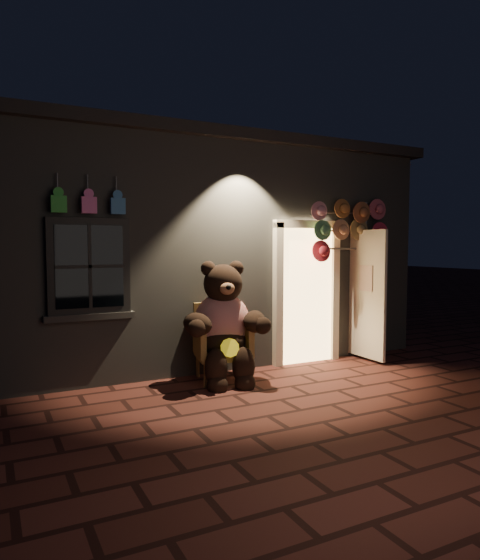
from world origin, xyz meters
TOP-DOWN VIEW (x-y plane):
  - ground at (0.00, 0.00)m, footprint 60.00×60.00m
  - shop_building at (0.00, 3.99)m, footprint 7.30×5.95m
  - wicker_armchair at (-0.24, 1.15)m, footprint 0.81×0.76m
  - teddy_bear at (-0.26, 1.02)m, footprint 1.20×1.03m
  - hat_rack at (2.02, 1.28)m, footprint 1.43×0.22m

SIDE VIEW (x-z plane):
  - ground at x=0.00m, z-range 0.00..0.00m
  - wicker_armchair at x=-0.24m, z-range 0.00..1.03m
  - teddy_bear at x=-0.26m, z-range -0.08..1.60m
  - shop_building at x=0.00m, z-range -0.02..3.49m
  - hat_rack at x=2.02m, z-range 0.84..3.36m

